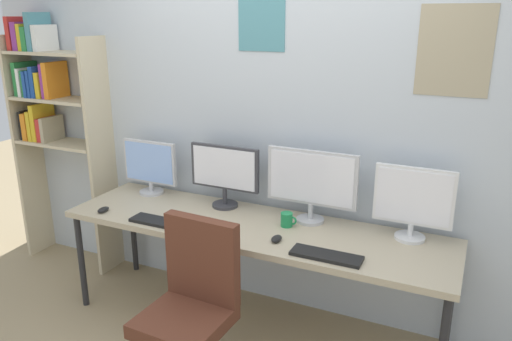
% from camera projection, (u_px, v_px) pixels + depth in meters
% --- Properties ---
extents(wall_back, '(4.92, 0.11, 2.60)m').
position_uv_depth(wall_back, '(279.00, 126.00, 3.38)').
color(wall_back, silver).
rests_on(wall_back, ground_plane).
extents(desk, '(2.52, 0.68, 0.74)m').
position_uv_depth(desk, '(253.00, 232.00, 3.20)').
color(desk, tan).
rests_on(desk, ground_plane).
extents(bookshelf, '(0.83, 0.28, 2.04)m').
position_uv_depth(bookshelf, '(50.00, 110.00, 3.98)').
color(bookshelf, beige).
rests_on(bookshelf, ground_plane).
extents(office_chair, '(0.52, 0.52, 0.99)m').
position_uv_depth(office_chair, '(191.00, 327.00, 2.71)').
color(office_chair, '#2D2D33').
rests_on(office_chair, ground_plane).
extents(monitor_far_left, '(0.44, 0.18, 0.40)m').
position_uv_depth(monitor_far_left, '(150.00, 166.00, 3.68)').
color(monitor_far_left, silver).
rests_on(monitor_far_left, desk).
extents(monitor_center_left, '(0.51, 0.18, 0.44)m').
position_uv_depth(monitor_center_left, '(225.00, 172.00, 3.42)').
color(monitor_center_left, '#38383D').
rests_on(monitor_center_left, desk).
extents(monitor_center_right, '(0.59, 0.18, 0.47)m').
position_uv_depth(monitor_center_right, '(312.00, 182.00, 3.16)').
color(monitor_center_right, silver).
rests_on(monitor_center_right, desk).
extents(monitor_far_right, '(0.46, 0.18, 0.45)m').
position_uv_depth(monitor_far_right, '(413.00, 201.00, 2.91)').
color(monitor_far_right, silver).
rests_on(monitor_far_right, desk).
extents(keyboard_left, '(0.39, 0.13, 0.02)m').
position_uv_depth(keyboard_left, '(159.00, 222.00, 3.20)').
color(keyboard_left, black).
rests_on(keyboard_left, desk).
extents(keyboard_right, '(0.40, 0.13, 0.02)m').
position_uv_depth(keyboard_right, '(326.00, 256.00, 2.75)').
color(keyboard_right, black).
rests_on(keyboard_right, desk).
extents(mouse_left_side, '(0.06, 0.10, 0.03)m').
position_uv_depth(mouse_left_side, '(103.00, 210.00, 3.38)').
color(mouse_left_side, black).
rests_on(mouse_left_side, desk).
extents(mouse_right_side, '(0.06, 0.10, 0.03)m').
position_uv_depth(mouse_right_side, '(276.00, 239.00, 2.95)').
color(mouse_right_side, black).
rests_on(mouse_right_side, desk).
extents(coffee_mug, '(0.11, 0.08, 0.09)m').
position_uv_depth(coffee_mug, '(287.00, 220.00, 3.15)').
color(coffee_mug, '#1E8C4C').
rests_on(coffee_mug, desk).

